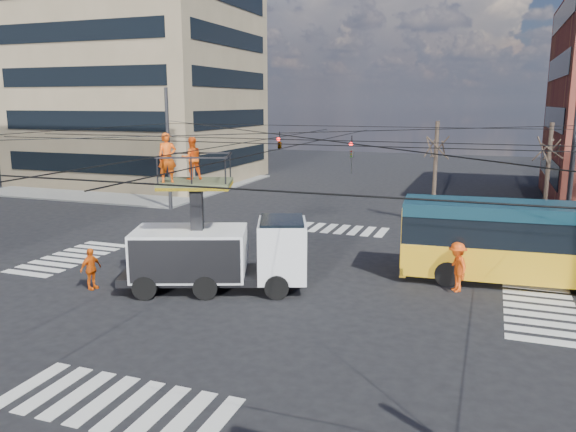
# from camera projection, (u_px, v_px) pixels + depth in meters

# --- Properties ---
(ground) EXTENTS (120.00, 120.00, 0.00)m
(ground) POSITION_uv_depth(u_px,v_px,m) (271.00, 281.00, 22.64)
(ground) COLOR black
(ground) RESTS_ON ground
(sidewalk_nw) EXTENTS (18.00, 18.00, 0.12)m
(sidewalk_nw) POSITION_uv_depth(u_px,v_px,m) (136.00, 184.00, 48.99)
(sidewalk_nw) COLOR slate
(sidewalk_nw) RESTS_ON ground
(crosswalks) EXTENTS (22.40, 22.40, 0.02)m
(crosswalks) POSITION_uv_depth(u_px,v_px,m) (271.00, 280.00, 22.64)
(crosswalks) COLOR silver
(crosswalks) RESTS_ON ground
(building_tower) EXTENTS (18.06, 16.06, 30.00)m
(building_tower) POSITION_uv_depth(u_px,v_px,m) (138.00, 10.00, 49.08)
(building_tower) COLOR #8B7858
(building_tower) RESTS_ON ground
(overhead_network) EXTENTS (24.24, 24.24, 8.00)m
(overhead_network) POSITION_uv_depth(u_px,v_px,m) (272.00, 174.00, 22.18)
(overhead_network) COLOR #2D2D30
(overhead_network) RESTS_ON ground
(tree_a) EXTENTS (2.00, 2.00, 6.00)m
(tree_a) POSITION_uv_depth(u_px,v_px,m) (436.00, 145.00, 32.48)
(tree_a) COLOR #382B21
(tree_a) RESTS_ON ground
(tree_b) EXTENTS (2.00, 2.00, 6.00)m
(tree_b) POSITION_uv_depth(u_px,v_px,m) (550.00, 148.00, 30.48)
(tree_b) COLOR #382B21
(tree_b) RESTS_ON ground
(utility_truck) EXTENTS (7.36, 4.61, 6.00)m
(utility_truck) POSITION_uv_depth(u_px,v_px,m) (219.00, 239.00, 21.27)
(utility_truck) COLOR black
(utility_truck) RESTS_ON ground
(city_bus) EXTENTS (12.35, 3.54, 3.20)m
(city_bus) POSITION_uv_depth(u_px,v_px,m) (563.00, 243.00, 21.66)
(city_bus) COLOR gold
(city_bus) RESTS_ON ground
(traffic_cone) EXTENTS (0.36, 0.36, 0.62)m
(traffic_cone) POSITION_uv_depth(u_px,v_px,m) (137.00, 273.00, 22.57)
(traffic_cone) COLOR orange
(traffic_cone) RESTS_ON ground
(worker_ground) EXTENTS (0.57, 1.01, 1.62)m
(worker_ground) POSITION_uv_depth(u_px,v_px,m) (91.00, 269.00, 21.47)
(worker_ground) COLOR #EA5D0E
(worker_ground) RESTS_ON ground
(flagger) EXTENTS (1.22, 1.42, 1.90)m
(flagger) POSITION_uv_depth(u_px,v_px,m) (457.00, 267.00, 21.22)
(flagger) COLOR #ED4A0E
(flagger) RESTS_ON ground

